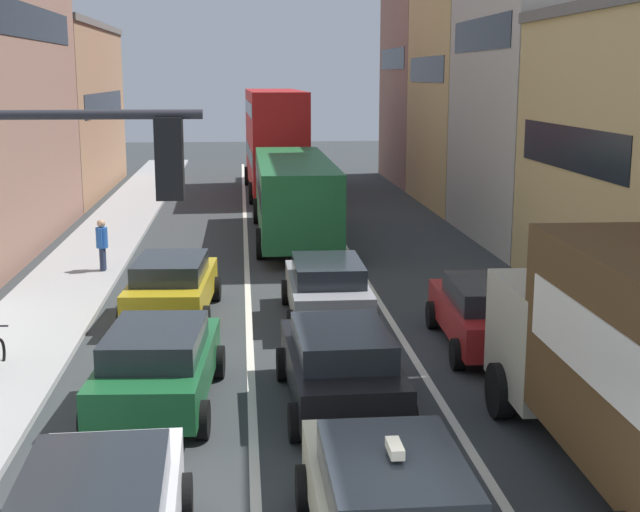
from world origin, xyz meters
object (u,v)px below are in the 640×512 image
wagon_left_lane_second (158,364)px  pedestrian_near_kerb (102,243)px  hatchback_centre_lane_third (327,287)px  sedan_left_lane_third (172,285)px  bus_mid_queue_primary (294,191)px  sedan_right_lane_behind_truck (487,312)px  bus_far_queue_secondary (275,137)px  sedan_centre_lane_second (341,364)px  taxi_centre_lane_front (392,506)px

wagon_left_lane_second → pedestrian_near_kerb: bearing=17.3°
hatchback_centre_lane_third → sedan_left_lane_third: (-3.72, 0.60, 0.00)m
hatchback_centre_lane_third → bus_mid_queue_primary: size_ratio=0.41×
wagon_left_lane_second → sedan_right_lane_behind_truck: 7.33m
sedan_left_lane_third → sedan_right_lane_behind_truck: 7.61m
bus_mid_queue_primary → bus_far_queue_secondary: bus_far_queue_secondary is taller
sedan_centre_lane_second → sedan_right_lane_behind_truck: bearing=-49.5°
taxi_centre_lane_front → wagon_left_lane_second: 6.40m
bus_far_queue_secondary → wagon_left_lane_second: bearing=172.3°
sedan_centre_lane_second → sedan_left_lane_third: (-3.41, 6.28, 0.00)m
taxi_centre_lane_front → bus_mid_queue_primary: (0.15, 21.35, 0.96)m
sedan_right_lane_behind_truck → bus_mid_queue_primary: bearing=17.1°
hatchback_centre_lane_third → sedan_left_lane_third: 3.77m
taxi_centre_lane_front → bus_mid_queue_primary: bearing=-0.6°
wagon_left_lane_second → hatchback_centre_lane_third: (3.53, 5.39, 0.00)m
sedan_centre_lane_second → taxi_centre_lane_front: bearing=178.8°
taxi_centre_lane_front → sedan_centre_lane_second: (-0.01, 5.24, -0.00)m
sedan_left_lane_third → bus_far_queue_secondary: bearing=-5.0°
sedan_left_lane_third → pedestrian_near_kerb: size_ratio=2.66×
taxi_centre_lane_front → bus_far_queue_secondary: bus_far_queue_secondary is taller
sedan_centre_lane_second → sedan_right_lane_behind_truck: 4.75m
taxi_centre_lane_front → sedan_right_lane_behind_truck: bearing=-22.9°
sedan_centre_lane_second → bus_mid_queue_primary: size_ratio=0.41×
hatchback_centre_lane_third → sedan_left_lane_third: bearing=81.2°
bus_mid_queue_primary → pedestrian_near_kerb: size_ratio=6.33×
hatchback_centre_lane_third → pedestrian_near_kerb: 8.15m
sedan_right_lane_behind_truck → bus_far_queue_secondary: size_ratio=0.41×
wagon_left_lane_second → sedan_left_lane_third: same height
taxi_centre_lane_front → sedan_right_lane_behind_truck: size_ratio=0.98×
sedan_right_lane_behind_truck → bus_far_queue_secondary: bus_far_queue_secondary is taller
bus_mid_queue_primary → bus_far_queue_secondary: 12.38m
bus_far_queue_secondary → hatchback_centre_lane_third: bearing=179.7°
hatchback_centre_lane_third → bus_far_queue_secondary: bearing=1.2°
sedan_centre_lane_second → bus_mid_queue_primary: 16.14m
taxi_centre_lane_front → bus_far_queue_secondary: size_ratio=0.41×
wagon_left_lane_second → sedan_right_lane_behind_truck: size_ratio=1.01×
sedan_right_lane_behind_truck → sedan_left_lane_third: bearing=68.3°
taxi_centre_lane_front → bus_mid_queue_primary: bus_mid_queue_primary is taller
hatchback_centre_lane_third → bus_mid_queue_primary: bus_mid_queue_primary is taller
hatchback_centre_lane_third → bus_far_queue_secondary: 22.86m
taxi_centre_lane_front → bus_far_queue_secondary: (-0.04, 33.68, 2.03)m
sedan_right_lane_behind_truck → bus_mid_queue_primary: bus_mid_queue_primary is taller
taxi_centre_lane_front → bus_mid_queue_primary: 21.37m
taxi_centre_lane_front → sedan_left_lane_third: taxi_centre_lane_front is taller
taxi_centre_lane_front → pedestrian_near_kerb: size_ratio=2.59×
taxi_centre_lane_front → wagon_left_lane_second: taxi_centre_lane_front is taller
sedan_centre_lane_second → sedan_right_lane_behind_truck: (3.54, 3.17, 0.00)m
sedan_left_lane_third → pedestrian_near_kerb: bearing=30.1°
wagon_left_lane_second → sedan_right_lane_behind_truck: bearing=-63.1°
taxi_centre_lane_front → sedan_right_lane_behind_truck: (3.52, 8.41, -0.00)m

